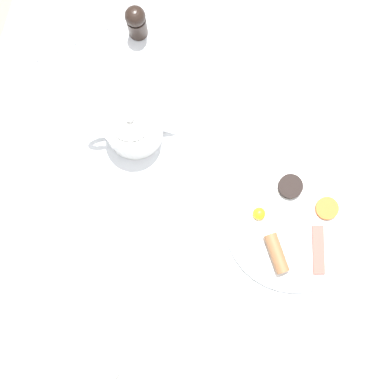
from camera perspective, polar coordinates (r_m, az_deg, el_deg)
The scene contains 8 objects.
ground_plane at distance 1.91m, azimuth -0.00°, elevation -3.35°, with size 8.00×8.00×0.00m, color gray.
table at distance 1.26m, azimuth -0.00°, elevation -0.55°, with size 1.05×1.15×0.71m.
breakfast_plate at distance 1.21m, azimuth 10.62°, elevation -3.25°, with size 0.31×0.31×0.04m.
teapot_near at distance 1.19m, azimuth -6.37°, elevation 6.95°, with size 0.21×0.13×0.12m.
pepper_grinder at distance 1.28m, azimuth -5.96°, elevation 17.63°, with size 0.05×0.05×0.10m.
napkin_folded at distance 1.24m, azimuth 15.11°, elevation -18.12°, with size 0.17×0.16×0.01m.
fork_by_plate at distance 1.25m, azimuth -18.41°, elevation -9.78°, with size 0.05×0.17×0.00m.
knife_by_plate at distance 1.34m, azimuth -12.71°, elevation 15.27°, with size 0.18×0.15×0.00m.
Camera 1 is at (-0.04, 0.18, 1.90)m, focal length 50.00 mm.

